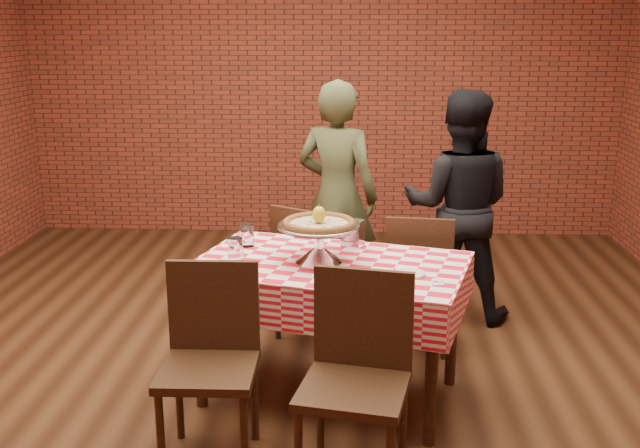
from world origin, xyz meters
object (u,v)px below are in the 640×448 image
Objects in this scene: chair_near_right at (354,387)px; diner_olive at (337,196)px; water_glass_left at (235,250)px; chair_far_left at (315,271)px; chair_near_left at (208,370)px; chair_far_right at (419,280)px; pizza at (319,224)px; condiment_caddy at (353,234)px; pizza_stand at (319,243)px; water_glass_right at (247,235)px; table at (330,330)px; diner_black at (458,206)px.

chair_near_right is 2.18m from diner_olive.
water_glass_left reaches higher than chair_far_left.
chair_near_left is 1.68m from chair_far_right.
pizza reaches higher than condiment_caddy.
chair_near_right is at bearing -76.88° from pizza_stand.
pizza_stand is at bearing 125.21° from chair_far_left.
chair_near_left is (-0.46, -0.67, -0.51)m from pizza.
chair_far_left is 0.67m from diner_olive.
condiment_caddy is 1.08m from diner_olive.
chair_far_left is at bearing 110.19° from chair_near_right.
chair_far_right is (1.04, 1.32, -0.02)m from chair_near_left.
chair_far_right is at bearing 21.56° from water_glass_right.
water_glass_right is (-0.47, 0.27, 0.45)m from table.
chair_near_right is (0.19, -0.81, -0.39)m from pizza_stand.
diner_black reaches higher than water_glass_right.
water_glass_right is 1.28m from chair_near_right.
pizza_stand is 0.47× the size of chair_near_right.
pizza_stand is 2.83× the size of condiment_caddy.
pizza reaches higher than table.
water_glass_right is at bearing 86.67° from chair_far_left.
chair_near_right is at bearing -66.35° from condiment_caddy.
water_glass_right is at bearing -156.68° from condiment_caddy.
diner_olive is (-0.13, 2.15, 0.34)m from chair_near_right.
condiment_caddy is at bearing 145.24° from chair_far_left.
diner_olive is 0.83m from diner_black.
diner_black is at bearing 75.52° from condiment_caddy.
water_glass_left is at bearing -177.99° from pizza_stand.
condiment_caddy is at bearing 24.80° from water_glass_left.
chair_far_right is (0.52, 0.66, 0.06)m from table.
chair_near_right is 1.05× the size of chair_far_left.
water_glass_left is at bearing -179.00° from table.
diner_olive is (-0.00, 1.34, 0.43)m from table.
chair_near_right is 2.13m from diner_black.
condiment_caddy is (0.12, 0.27, 0.46)m from table.
condiment_caddy is at bearing 66.98° from table.
chair_near_right is (0.13, -0.81, 0.09)m from table.
table is 0.66m from water_glass_left.
condiment_caddy is 1.19m from chair_near_left.
diner_olive is (0.12, 0.55, 0.36)m from chair_far_left.
chair_far_left is at bearing 56.40° from water_glass_right.
pizza_stand reaches higher than table.
diner_olive is at bearing -46.49° from chair_far_right.
water_glass_left is 0.14× the size of chair_far_left.
chair_near_right is at bearing 114.48° from diner_olive.
chair_near_left is at bearing -93.02° from water_glass_right.
diner_black is (1.31, 1.20, -0.04)m from water_glass_left.
chair_near_right is at bearing -13.53° from chair_near_left.
pizza is at bearing 108.51° from diner_olive.
condiment_caddy reaches higher than chair_near_left.
condiment_caddy is at bearing 117.19° from diner_olive.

